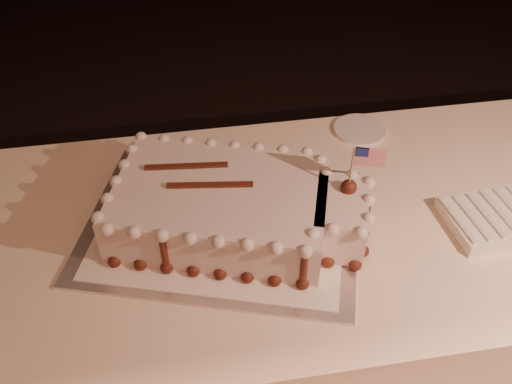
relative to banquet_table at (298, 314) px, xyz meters
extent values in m
cube|color=#FFE1C5|center=(0.00, 0.00, 0.00)|extent=(2.40, 0.80, 0.75)
cube|color=silver|center=(-0.20, 0.01, 0.38)|extent=(0.74, 0.64, 0.01)
cube|color=white|center=(-0.20, 0.01, 0.38)|extent=(0.66, 0.57, 0.00)
cube|color=silver|center=(-0.20, 0.01, 0.44)|extent=(0.54, 0.44, 0.11)
cube|color=silver|center=(0.05, -0.07, 0.44)|extent=(0.16, 0.20, 0.11)
sphere|color=#572115|center=(-0.44, -0.07, 0.39)|extent=(0.03, 0.03, 0.03)
sphere|color=#572115|center=(-0.39, -0.09, 0.39)|extent=(0.03, 0.03, 0.03)
sphere|color=#572115|center=(-0.33, -0.11, 0.39)|extent=(0.03, 0.03, 0.03)
sphere|color=#572115|center=(-0.28, -0.13, 0.39)|extent=(0.03, 0.03, 0.03)
sphere|color=#572115|center=(-0.22, -0.15, 0.39)|extent=(0.03, 0.03, 0.03)
sphere|color=#572115|center=(-0.17, -0.16, 0.39)|extent=(0.03, 0.03, 0.03)
sphere|color=#572115|center=(-0.11, -0.18, 0.39)|extent=(0.03, 0.03, 0.03)
sphere|color=#572115|center=(-0.06, -0.20, 0.39)|extent=(0.03, 0.03, 0.03)
sphere|color=#572115|center=(-0.03, -0.16, 0.39)|extent=(0.03, 0.03, 0.03)
sphere|color=#572115|center=(0.01, -0.15, 0.39)|extent=(0.03, 0.03, 0.03)
sphere|color=#572115|center=(0.07, -0.17, 0.39)|extent=(0.03, 0.03, 0.03)
sphere|color=#572115|center=(0.09, -0.13, 0.39)|extent=(0.03, 0.03, 0.03)
sphere|color=#572115|center=(0.11, -0.08, 0.39)|extent=(0.03, 0.03, 0.03)
sphere|color=#572115|center=(0.13, -0.02, 0.39)|extent=(0.03, 0.03, 0.03)
sphere|color=#572115|center=(0.10, 0.01, 0.39)|extent=(0.03, 0.03, 0.03)
sphere|color=#572115|center=(0.04, 0.02, 0.39)|extent=(0.03, 0.03, 0.03)
sphere|color=#572115|center=(0.04, 0.07, 0.39)|extent=(0.03, 0.03, 0.03)
sphere|color=#572115|center=(0.02, 0.10, 0.39)|extent=(0.03, 0.03, 0.03)
sphere|color=#572115|center=(-0.04, 0.12, 0.39)|extent=(0.03, 0.03, 0.03)
sphere|color=#572115|center=(-0.09, 0.14, 0.39)|extent=(0.03, 0.03, 0.03)
sphere|color=#572115|center=(-0.15, 0.16, 0.39)|extent=(0.03, 0.03, 0.03)
sphere|color=#572115|center=(-0.20, 0.17, 0.39)|extent=(0.03, 0.03, 0.03)
sphere|color=#572115|center=(-0.26, 0.19, 0.39)|extent=(0.03, 0.03, 0.03)
sphere|color=#572115|center=(-0.31, 0.21, 0.39)|extent=(0.03, 0.03, 0.03)
sphere|color=#572115|center=(-0.37, 0.23, 0.39)|extent=(0.03, 0.03, 0.03)
sphere|color=#572115|center=(-0.39, 0.18, 0.39)|extent=(0.03, 0.03, 0.03)
sphere|color=#572115|center=(-0.41, 0.13, 0.39)|extent=(0.03, 0.03, 0.03)
sphere|color=#572115|center=(-0.43, 0.07, 0.39)|extent=(0.03, 0.03, 0.03)
sphere|color=#572115|center=(-0.44, 0.02, 0.39)|extent=(0.03, 0.03, 0.03)
sphere|color=#572115|center=(-0.46, -0.04, 0.39)|extent=(0.03, 0.03, 0.03)
sphere|color=silver|center=(-0.44, -0.07, 0.49)|extent=(0.03, 0.03, 0.03)
sphere|color=silver|center=(-0.39, -0.09, 0.49)|extent=(0.03, 0.03, 0.03)
sphere|color=silver|center=(-0.33, -0.11, 0.49)|extent=(0.03, 0.03, 0.03)
sphere|color=silver|center=(-0.28, -0.13, 0.49)|extent=(0.03, 0.03, 0.03)
sphere|color=silver|center=(-0.22, -0.15, 0.49)|extent=(0.03, 0.03, 0.03)
sphere|color=silver|center=(-0.17, -0.16, 0.49)|extent=(0.03, 0.03, 0.03)
sphere|color=silver|center=(-0.11, -0.18, 0.49)|extent=(0.03, 0.03, 0.03)
sphere|color=silver|center=(-0.06, -0.20, 0.49)|extent=(0.03, 0.03, 0.03)
sphere|color=silver|center=(-0.03, -0.16, 0.49)|extent=(0.03, 0.03, 0.03)
sphere|color=silver|center=(0.01, -0.15, 0.49)|extent=(0.03, 0.03, 0.03)
sphere|color=silver|center=(0.07, -0.17, 0.49)|extent=(0.03, 0.03, 0.03)
sphere|color=silver|center=(0.09, -0.13, 0.49)|extent=(0.03, 0.03, 0.03)
sphere|color=silver|center=(0.11, -0.08, 0.49)|extent=(0.03, 0.03, 0.03)
sphere|color=silver|center=(0.13, -0.02, 0.49)|extent=(0.03, 0.03, 0.03)
sphere|color=silver|center=(0.10, 0.01, 0.49)|extent=(0.03, 0.03, 0.03)
sphere|color=silver|center=(0.04, 0.02, 0.49)|extent=(0.03, 0.03, 0.03)
sphere|color=silver|center=(0.04, 0.07, 0.49)|extent=(0.03, 0.03, 0.03)
sphere|color=silver|center=(0.02, 0.10, 0.49)|extent=(0.03, 0.03, 0.03)
sphere|color=silver|center=(-0.04, 0.12, 0.49)|extent=(0.03, 0.03, 0.03)
sphere|color=silver|center=(-0.09, 0.14, 0.49)|extent=(0.03, 0.03, 0.03)
sphere|color=silver|center=(-0.15, 0.16, 0.49)|extent=(0.03, 0.03, 0.03)
sphere|color=silver|center=(-0.20, 0.17, 0.49)|extent=(0.03, 0.03, 0.03)
sphere|color=silver|center=(-0.26, 0.19, 0.49)|extent=(0.03, 0.03, 0.03)
sphere|color=silver|center=(-0.31, 0.21, 0.49)|extent=(0.03, 0.03, 0.03)
sphere|color=silver|center=(-0.37, 0.23, 0.49)|extent=(0.03, 0.03, 0.03)
sphere|color=silver|center=(-0.39, 0.18, 0.49)|extent=(0.03, 0.03, 0.03)
sphere|color=silver|center=(-0.41, 0.13, 0.49)|extent=(0.03, 0.03, 0.03)
sphere|color=silver|center=(-0.43, 0.07, 0.49)|extent=(0.03, 0.03, 0.03)
sphere|color=silver|center=(-0.44, 0.02, 0.49)|extent=(0.03, 0.03, 0.03)
sphere|color=silver|center=(-0.46, -0.04, 0.49)|extent=(0.03, 0.03, 0.03)
cylinder|color=#572115|center=(-0.33, -0.11, 0.44)|extent=(0.02, 0.02, 0.10)
sphere|color=#572115|center=(-0.33, -0.11, 0.40)|extent=(0.03, 0.03, 0.03)
cylinder|color=#572115|center=(-0.06, -0.20, 0.44)|extent=(0.02, 0.02, 0.10)
sphere|color=#572115|center=(-0.06, -0.20, 0.40)|extent=(0.03, 0.03, 0.03)
cylinder|color=#572115|center=(0.11, -0.08, 0.44)|extent=(0.02, 0.02, 0.10)
sphere|color=#572115|center=(0.11, -0.08, 0.40)|extent=(0.03, 0.03, 0.03)
cylinder|color=#572115|center=(0.02, 0.10, 0.44)|extent=(0.02, 0.02, 0.10)
sphere|color=#572115|center=(0.02, 0.10, 0.40)|extent=(0.03, 0.03, 0.03)
cylinder|color=#572115|center=(-0.26, 0.19, 0.44)|extent=(0.02, 0.02, 0.10)
sphere|color=#572115|center=(-0.26, 0.19, 0.40)|extent=(0.03, 0.03, 0.03)
cylinder|color=#572115|center=(-0.43, 0.07, 0.44)|extent=(0.02, 0.02, 0.10)
sphere|color=#572115|center=(-0.43, 0.07, 0.40)|extent=(0.03, 0.03, 0.03)
cube|color=#572115|center=(-0.27, 0.09, 0.50)|extent=(0.19, 0.03, 0.01)
cube|color=#572115|center=(-0.22, 0.02, 0.50)|extent=(0.19, 0.04, 0.01)
sphere|color=#572115|center=(0.08, -0.04, 0.50)|extent=(0.04, 0.04, 0.04)
cylinder|color=tan|center=(0.08, -0.04, 0.55)|extent=(0.00, 0.00, 0.13)
cube|color=red|center=(0.11, -0.06, 0.59)|extent=(0.06, 0.02, 0.04)
cube|color=navy|center=(0.09, -0.05, 0.60)|extent=(0.03, 0.01, 0.02)
cube|color=white|center=(0.43, -0.09, 0.39)|extent=(0.24, 0.18, 0.03)
cube|color=silver|center=(0.33, -0.09, 0.41)|extent=(0.03, 0.15, 0.01)
cube|color=silver|center=(0.36, -0.09, 0.41)|extent=(0.03, 0.15, 0.01)
cube|color=silver|center=(0.40, -0.09, 0.41)|extent=(0.03, 0.15, 0.01)
cube|color=silver|center=(0.43, -0.09, 0.41)|extent=(0.03, 0.15, 0.01)
cylinder|color=silver|center=(0.23, 0.32, 0.38)|extent=(0.15, 0.15, 0.01)
camera|label=1|loc=(-0.28, -0.92, 1.33)|focal=40.00mm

